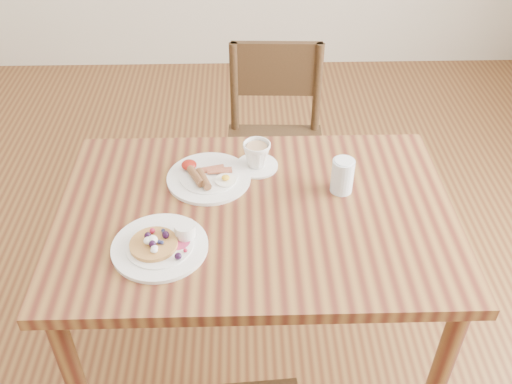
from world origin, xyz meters
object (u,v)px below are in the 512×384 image
(teacup_saucer, at_px, (257,156))
(water_glass, at_px, (342,176))
(pancake_plate, at_px, (162,244))
(breakfast_plate, at_px, (208,177))
(chair_far, at_px, (275,139))
(dining_table, at_px, (256,234))

(teacup_saucer, height_order, water_glass, water_glass)
(pancake_plate, bearing_deg, breakfast_plate, 69.46)
(chair_far, bearing_deg, water_glass, 106.06)
(dining_table, distance_m, teacup_saucer, 0.26)
(water_glass, bearing_deg, breakfast_plate, 171.20)
(chair_far, height_order, pancake_plate, chair_far)
(pancake_plate, height_order, water_glass, water_glass)
(breakfast_plate, bearing_deg, chair_far, 67.31)
(chair_far, xyz_separation_m, breakfast_plate, (-0.26, -0.61, 0.27))
(dining_table, relative_size, chair_far, 1.36)
(breakfast_plate, height_order, teacup_saucer, teacup_saucer)
(chair_far, relative_size, water_glass, 7.80)
(teacup_saucer, bearing_deg, dining_table, -92.13)
(chair_far, xyz_separation_m, teacup_saucer, (-0.10, -0.55, 0.30))
(teacup_saucer, bearing_deg, chair_far, 80.09)
(water_glass, bearing_deg, teacup_saucer, 153.37)
(teacup_saucer, relative_size, water_glass, 1.24)
(chair_far, relative_size, teacup_saucer, 6.29)
(chair_far, relative_size, breakfast_plate, 3.26)
(dining_table, distance_m, breakfast_plate, 0.24)
(breakfast_plate, xyz_separation_m, water_glass, (0.42, -0.07, 0.05))
(pancake_plate, xyz_separation_m, teacup_saucer, (0.28, 0.37, 0.03))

